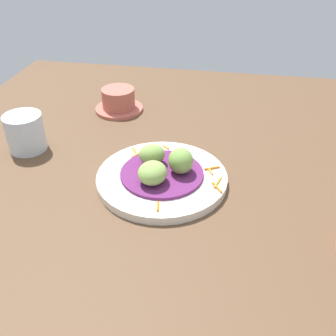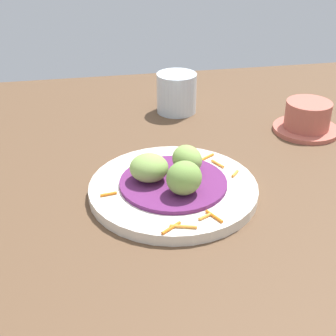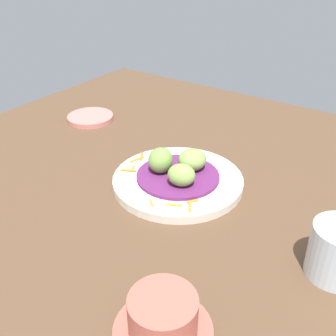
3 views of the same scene
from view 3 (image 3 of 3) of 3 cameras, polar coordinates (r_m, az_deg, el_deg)
name	(u,v)px [view 3 (image 3 of 3)]	position (r cm, az deg, el deg)	size (l,w,h in cm)	color
table_surface	(159,198)	(72.37, -1.22, -4.24)	(110.00, 110.00, 2.00)	brown
main_plate	(178,181)	(73.75, 1.41, -1.85)	(23.84, 23.84, 1.56)	silver
cabbage_bed	(178,176)	(73.18, 1.42, -1.14)	(15.15, 15.15, 0.59)	#60235B
carrot_garnish	(158,177)	(73.11, -1.49, -1.26)	(18.87, 20.45, 0.40)	orange
guac_scoop_left	(161,160)	(72.92, -1.07, 1.12)	(4.88, 4.46, 4.64)	#759E47
guac_scoop_center	(181,175)	(69.14, 1.92, -0.99)	(4.86, 4.05, 3.97)	#84A851
guac_scoop_right	(192,160)	(74.00, 3.46, 1.19)	(5.03, 5.43, 3.85)	#84A851
side_plate_small	(90,118)	(101.85, -10.96, 7.03)	(11.22, 11.22, 1.19)	tan
terracotta_bowl	(163,319)	(48.46, -0.73, -20.68)	(11.69, 11.69, 5.62)	#B75B4C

